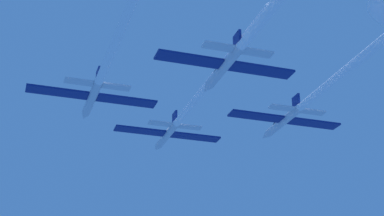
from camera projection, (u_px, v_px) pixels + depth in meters
name	position (u px, v px, depth m)	size (l,w,h in m)	color
jet_lead	(190.00, 106.00, 96.88)	(19.18, 52.39, 3.18)	silver
jet_left_wing	(107.00, 62.00, 79.75)	(19.18, 48.47, 3.18)	silver
jet_right_wing	(332.00, 81.00, 85.90)	(19.18, 56.92, 3.18)	silver
jet_slot	(265.00, 17.00, 69.74)	(19.18, 51.33, 3.18)	silver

